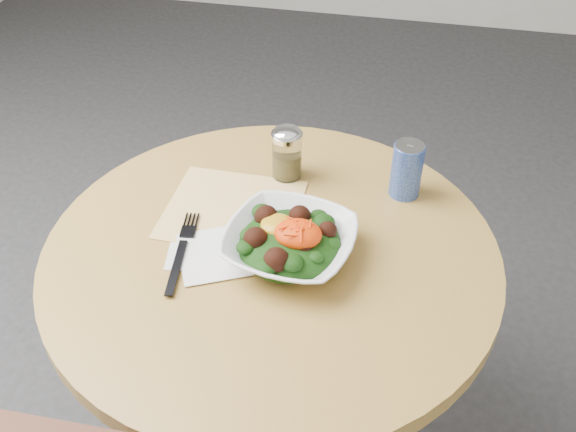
# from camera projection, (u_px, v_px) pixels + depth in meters

# --- Properties ---
(table) EXTENTS (0.90, 0.90, 0.75)m
(table) POSITION_uv_depth(u_px,v_px,m) (272.00, 313.00, 1.39)
(table) COLOR black
(table) RESTS_ON ground
(cloth_napkin) EXTENTS (0.28, 0.25, 0.00)m
(cloth_napkin) POSITION_uv_depth(u_px,v_px,m) (233.00, 209.00, 1.35)
(cloth_napkin) COLOR orange
(cloth_napkin) RESTS_ON table
(paper_napkins) EXTENTS (0.22, 0.21, 0.00)m
(paper_napkins) POSITION_uv_depth(u_px,v_px,m) (213.00, 249.00, 1.26)
(paper_napkins) COLOR silver
(paper_napkins) RESTS_ON table
(salad_bowl) EXTENTS (0.28, 0.28, 0.09)m
(salad_bowl) POSITION_uv_depth(u_px,v_px,m) (290.00, 242.00, 1.22)
(salad_bowl) COLOR white
(salad_bowl) RESTS_ON table
(fork) EXTENTS (0.06, 0.24, 0.00)m
(fork) POSITION_uv_depth(u_px,v_px,m) (182.00, 249.00, 1.25)
(fork) COLOR black
(fork) RESTS_ON table
(spice_shaker) EXTENTS (0.07, 0.07, 0.12)m
(spice_shaker) POSITION_uv_depth(u_px,v_px,m) (287.00, 153.00, 1.41)
(spice_shaker) COLOR silver
(spice_shaker) RESTS_ON table
(beverage_can) EXTENTS (0.07, 0.07, 0.13)m
(beverage_can) POSITION_uv_depth(u_px,v_px,m) (407.00, 170.00, 1.36)
(beverage_can) COLOR navy
(beverage_can) RESTS_ON table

